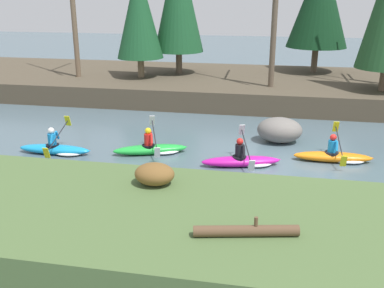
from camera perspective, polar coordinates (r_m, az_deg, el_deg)
ground_plane at (r=16.05m, az=13.48°, el=-2.48°), size 90.00×90.00×0.00m
riverbank_near at (r=10.74m, az=14.66°, el=-11.46°), size 44.00×5.18×0.81m
riverbank_far at (r=25.88m, az=12.81°, el=6.96°), size 44.00×8.98×1.06m
conifer_tree_far_left at (r=25.34m, az=-6.75°, el=16.29°), size 2.55×2.55×5.98m
bare_tree_upstream at (r=26.15m, az=-14.72°, el=16.37°), size 4.33×4.28×7.92m
bare_tree_mid_upstream at (r=22.99m, az=10.58°, el=16.36°), size 4.33×4.28×7.93m
shrub_clump_nearest at (r=11.98m, az=-4.78°, el=-3.82°), size 1.07×0.89×0.58m
kayaker_lead at (r=16.55m, az=17.84°, el=-1.49°), size 2.79×2.07×1.20m
kayaker_middle at (r=15.49m, az=6.62°, el=-2.08°), size 2.78×2.04×1.20m
kayaker_trailing at (r=16.58m, az=-4.95°, el=-0.57°), size 2.74×2.00×1.20m
kayaker_far_back at (r=17.22m, az=-16.74°, el=-0.58°), size 2.78×2.07×1.20m
boulder_midstream at (r=18.03m, az=11.06°, el=1.76°), size 1.76×1.38×0.99m
driftwood_log at (r=9.69m, az=6.89°, el=-10.88°), size 2.23×0.69×0.44m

